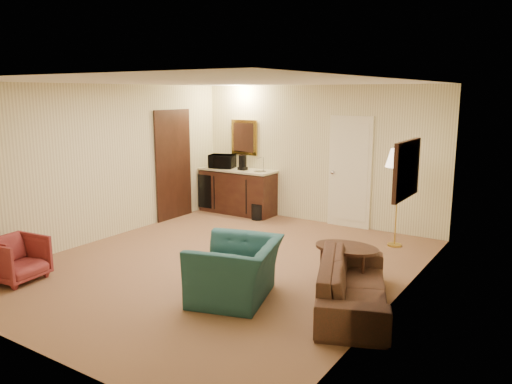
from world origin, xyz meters
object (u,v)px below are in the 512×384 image
Objects in this scene: wetbar_cabinet at (238,191)px; waste_bin at (258,212)px; teal_armchair at (236,261)px; coffee_maker at (243,162)px; rose_chair_near at (17,257)px; coffee_table at (346,264)px; floor_lamp at (397,198)px; sofa at (353,276)px; microwave at (222,160)px.

wetbar_cabinet reaches higher than waste_bin.
coffee_maker is (-2.36, 3.59, 0.59)m from teal_armchair.
waste_bin is at bearing -18.17° from rose_chair_near.
waste_bin is (0.90, 4.48, -0.17)m from rose_chair_near.
floor_lamp is at bearing 88.87° from coffee_table.
coffee_table is at bearing -64.48° from rose_chair_near.
coffee_maker reaches higher than coffee_table.
rose_chair_near reaches higher than waste_bin.
wetbar_cabinet is 4.73m from rose_chair_near.
sofa is 1.77× the size of teal_armchair.
rose_chair_near is 2.15× the size of coffee_maker.
coffee_maker reaches higher than wetbar_cabinet.
wetbar_cabinet reaches higher than coffee_table.
floor_lamp is at bearing -14.45° from sofa.
floor_lamp reaches higher than coffee_table.
teal_armchair is 3.87m from waste_bin.
rose_chair_near is 5.66m from floor_lamp.
wetbar_cabinet is at bearing 172.18° from floor_lamp.
coffee_maker is (0.40, 4.69, 0.75)m from rose_chair_near.
floor_lamp is 3.85m from microwave.
wetbar_cabinet is at bearing 159.95° from coffee_maker.
teal_armchair is at bearing -106.75° from floor_lamp.
coffee_table is at bearing -91.13° from floor_lamp.
rose_chair_near is at bearing -131.17° from floor_lamp.
waste_bin is at bearing 142.18° from coffee_table.
coffee_table is at bearing -43.92° from coffee_maker.
sofa is 6.30× the size of waste_bin.
waste_bin is at bearing -167.92° from teal_armchair.
microwave is (-0.10, 4.67, 0.77)m from rose_chair_near.
floor_lamp is at bearing -4.73° from waste_bin.
coffee_maker is at bearing -163.46° from teal_armchair.
wetbar_cabinet is 1.92× the size of coffee_table.
wetbar_cabinet is 2.51× the size of rose_chair_near.
teal_armchair reaches higher than waste_bin.
microwave is at bearing 173.79° from coffee_maker.
waste_bin is (-1.87, 3.38, -0.33)m from teal_armchair.
microwave is at bearing 169.05° from waste_bin.
teal_armchair is (-1.28, -0.53, 0.10)m from sofa.
teal_armchair is at bearing -55.21° from wetbar_cabinet.
sofa is at bearing -61.41° from coffee_table.
teal_armchair is 1.28× the size of coffee_table.
teal_armchair is at bearing -126.58° from coffee_table.
sofa is at bearing -82.61° from floor_lamp.
coffee_maker is (0.51, 0.02, -0.02)m from microwave.
coffee_maker is at bearing -11.98° from wetbar_cabinet.
floor_lamp is (3.71, 4.24, 0.47)m from rose_chair_near.
sofa is 2.27× the size of coffee_table.
microwave is at bearing -158.05° from teal_armchair.
floor_lamp is (3.46, -0.48, 0.34)m from wetbar_cabinet.
coffee_maker is (-3.31, 0.44, 0.27)m from floor_lamp.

